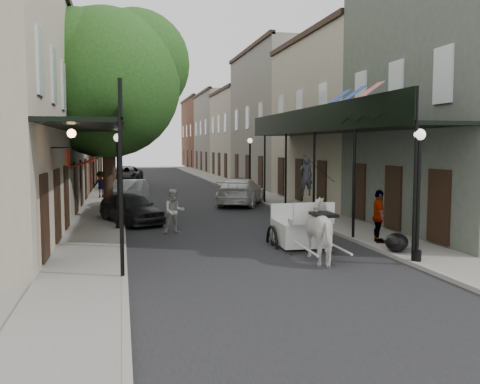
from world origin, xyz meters
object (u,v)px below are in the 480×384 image
tree_far (117,111)px  car_right_near (241,192)px  car_left_far (126,175)px  lamppost_right_near (418,193)px  pedestrian_sidewalk_right (379,216)px  pedestrian_walking (174,211)px  car_left_mid (129,194)px  car_right_far (238,186)px  car_left_near (131,208)px  lamppost_left (118,179)px  horse (325,231)px  lamppost_right_far (250,166)px  carriage (296,210)px  tree_near (115,77)px  pedestrian_sidewalk_left (101,184)px

tree_far → car_right_near: tree_far is taller
car_left_far → lamppost_right_near: bearing=-69.6°
lamppost_right_near → pedestrian_sidewalk_right: size_ratio=2.09×
pedestrian_walking → car_left_mid: bearing=97.0°
car_right_near → car_right_far: 5.39m
pedestrian_sidewalk_right → car_left_near: pedestrian_sidewalk_right is taller
tree_far → lamppost_left: (0.15, -18.18, -3.79)m
lamppost_right_near → horse: size_ratio=1.73×
lamppost_right_far → car_left_far: size_ratio=0.67×
lamppost_right_near → carriage: bearing=120.8°
carriage → car_right_far: (1.78, 17.48, -0.50)m
tree_far → lamppost_right_near: (8.35, -26.18, -3.79)m
tree_near → car_left_far: 23.35m
car_left_near → car_right_far: size_ratio=1.01×
carriage → pedestrian_walking: (-3.86, 3.16, -0.32)m
tree_near → lamppost_left: bearing=-88.7°
tree_far → carriage: tree_far is taller
tree_near → tree_far: size_ratio=1.12×
pedestrian_walking → car_left_far: 27.88m
lamppost_left → pedestrian_sidewalk_left: 13.07m
lamppost_right_near → horse: (-2.37, 1.00, -1.15)m
pedestrian_walking → car_left_near: 3.25m
lamppost_right_near → car_left_far: size_ratio=0.67×
horse → car_left_near: 10.31m
tree_near → carriage: size_ratio=3.19×
horse → pedestrian_walking: (-3.78, 5.97, -0.05)m
lamppost_right_far → carriage: (-2.28, -16.19, -0.88)m
tree_near → pedestrian_sidewalk_right: size_ratio=5.43×
horse → tree_far: bearing=-74.8°
lamppost_right_near → carriage: lamppost_right_near is taller
lamppost_right_far → car_right_far: (-0.50, 1.29, -1.38)m
lamppost_right_far → car_left_far: (-7.70, 14.81, -1.28)m
carriage → car_right_far: size_ratio=0.76×
carriage → car_left_far: bearing=101.7°
tree_far → horse: (5.98, -25.18, -4.93)m
lamppost_left → car_right_far: (7.70, 13.29, -1.38)m
tree_far → car_right_far: 10.59m
carriage → car_right_far: bearing=86.0°
horse → lamppost_left: bearing=-48.4°
lamppost_right_far → car_left_mid: (-7.70, -4.00, -1.30)m
carriage → car_left_near: carriage is taller
lamppost_left → car_left_near: bearing=74.6°
car_left_near → tree_far: bearing=69.3°
pedestrian_walking → lamppost_left: bearing=150.7°
car_left_near → pedestrian_sidewalk_left: bearing=75.5°
tree_near → tree_far: (-0.05, 14.00, -0.65)m
pedestrian_walking → car_left_mid: pedestrian_walking is taller
car_right_near → car_left_near: bearing=67.8°
lamppost_left → car_left_near: (0.50, 1.82, -1.37)m
carriage → pedestrian_sidewalk_left: size_ratio=1.84×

